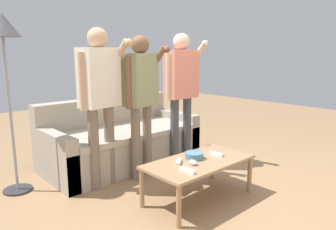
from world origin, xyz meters
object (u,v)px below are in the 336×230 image
at_px(couch, 120,141).
at_px(game_remote_wand_near, 187,170).
at_px(game_remote_wand_far, 216,154).
at_px(game_remote_wand_spare, 179,162).
at_px(snack_bowl, 194,155).
at_px(player_right, 181,84).
at_px(player_left, 100,90).
at_px(game_remote_nunchuk, 193,162).
at_px(coffee_table, 199,165).
at_px(player_center, 141,90).
at_px(floor_lamp, 3,40).

xyz_separation_m(couch, game_remote_wand_near, (-0.33, -1.49, 0.12)).
xyz_separation_m(game_remote_wand_far, game_remote_wand_spare, (-0.43, 0.09, 0.00)).
relative_size(snack_bowl, player_right, 0.11).
distance_m(snack_bowl, player_left, 1.13).
bearing_deg(game_remote_wand_spare, game_remote_nunchuk, -61.82).
height_order(coffee_table, game_remote_nunchuk, game_remote_nunchuk).
distance_m(snack_bowl, player_center, 0.94).
distance_m(game_remote_nunchuk, floor_lamp, 2.08).
height_order(player_center, game_remote_wand_spare, player_center).
bearing_deg(snack_bowl, couch, 88.74).
relative_size(coffee_table, floor_lamp, 0.61).
relative_size(couch, snack_bowl, 10.88).
relative_size(snack_bowl, game_remote_nunchuk, 1.97).
bearing_deg(coffee_table, game_remote_wand_spare, 158.99).
distance_m(coffee_table, player_right, 1.21).
height_order(coffee_table, player_right, player_right).
height_order(game_remote_wand_far, game_remote_wand_spare, same).
height_order(game_remote_nunchuk, game_remote_wand_spare, game_remote_nunchuk).
bearing_deg(game_remote_wand_spare, player_right, 44.07).
relative_size(game_remote_nunchuk, player_center, 0.06).
bearing_deg(floor_lamp, game_remote_wand_far, -43.81).
height_order(floor_lamp, player_left, floor_lamp).
relative_size(coffee_table, game_remote_nunchuk, 12.04).
xyz_separation_m(floor_lamp, game_remote_wand_spare, (1.02, -1.30, -1.09)).
bearing_deg(game_remote_wand_spare, coffee_table, -21.01).
bearing_deg(snack_bowl, floor_lamp, 133.11).
bearing_deg(game_remote_nunchuk, game_remote_wand_near, -151.44).
distance_m(snack_bowl, game_remote_wand_near, 0.36).
distance_m(floor_lamp, player_right, 1.94).
bearing_deg(floor_lamp, player_center, -25.12).
distance_m(game_remote_wand_far, game_remote_wand_spare, 0.44).
bearing_deg(player_right, game_remote_nunchuk, -129.38).
relative_size(game_remote_nunchuk, floor_lamp, 0.05).
height_order(couch, player_left, player_left).
bearing_deg(player_center, player_left, 172.18).
bearing_deg(player_right, coffee_table, -125.23).
bearing_deg(player_right, game_remote_wand_far, -112.35).
height_order(snack_bowl, player_right, player_right).
distance_m(snack_bowl, game_remote_wand_far, 0.25).
distance_m(couch, floor_lamp, 1.74).
height_order(snack_bowl, game_remote_wand_near, snack_bowl).
bearing_deg(player_right, couch, 135.62).
bearing_deg(game_remote_wand_spare, game_remote_wand_near, -116.01).
bearing_deg(floor_lamp, game_remote_nunchuk, -52.57).
xyz_separation_m(couch, game_remote_wand_spare, (-0.23, -1.28, 0.12)).
bearing_deg(player_left, game_remote_wand_far, -50.68).
relative_size(couch, player_left, 1.16).
xyz_separation_m(snack_bowl, floor_lamp, (-1.22, 1.30, 1.08)).
bearing_deg(player_left, game_remote_wand_spare, -69.04).
bearing_deg(game_remote_wand_spare, player_center, 78.21).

